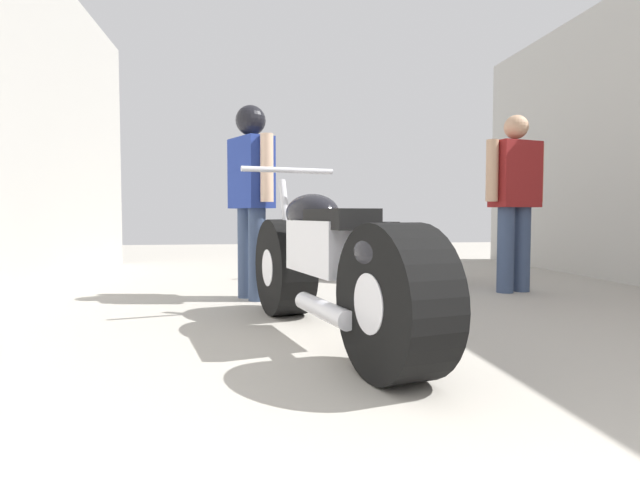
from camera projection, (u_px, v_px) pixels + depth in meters
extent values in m
plane|color=#A8A399|center=(385.00, 311.00, 3.76)|extent=(17.50, 17.50, 0.00)
cylinder|color=black|center=(285.00, 267.00, 3.60)|extent=(0.41, 0.73, 0.69)
cylinder|color=silver|center=(285.00, 267.00, 3.60)|extent=(0.32, 0.32, 0.26)
cylinder|color=black|center=(395.00, 302.00, 2.16)|extent=(0.41, 0.73, 0.69)
cylinder|color=silver|center=(395.00, 302.00, 2.16)|extent=(0.32, 0.32, 0.26)
cube|color=silver|center=(326.00, 247.00, 2.87)|extent=(0.41, 0.73, 0.30)
ellipsoid|color=black|center=(312.00, 213.00, 3.08)|extent=(0.40, 0.61, 0.24)
cube|color=black|center=(340.00, 219.00, 2.69)|extent=(0.35, 0.56, 0.11)
ellipsoid|color=black|center=(389.00, 252.00, 2.20)|extent=(0.38, 0.52, 0.26)
cylinder|color=silver|center=(287.00, 222.00, 3.55)|extent=(0.12, 0.28, 0.62)
cylinder|color=silver|center=(288.00, 170.00, 3.49)|extent=(0.65, 0.20, 0.04)
cylinder|color=silver|center=(323.00, 309.00, 2.53)|extent=(0.24, 0.60, 0.10)
cylinder|color=black|center=(311.00, 251.00, 5.80)|extent=(0.57, 0.50, 0.59)
cylinder|color=silver|center=(311.00, 251.00, 5.80)|extent=(0.29, 0.28, 0.22)
cylinder|color=black|center=(422.00, 256.00, 5.13)|extent=(0.57, 0.50, 0.59)
cylinder|color=silver|center=(422.00, 256.00, 5.13)|extent=(0.29, 0.28, 0.22)
cube|color=silver|center=(363.00, 238.00, 5.46)|extent=(0.60, 0.54, 0.26)
ellipsoid|color=black|center=(347.00, 223.00, 5.55)|extent=(0.52, 0.48, 0.20)
cube|color=black|center=(377.00, 226.00, 5.37)|extent=(0.47, 0.43, 0.09)
ellipsoid|color=black|center=(418.00, 238.00, 5.15)|extent=(0.47, 0.44, 0.22)
cylinder|color=silver|center=(314.00, 228.00, 5.77)|extent=(0.21, 0.18, 0.53)
cylinder|color=silver|center=(316.00, 200.00, 5.74)|extent=(0.38, 0.47, 0.03)
cylinder|color=silver|center=(382.00, 264.00, 5.22)|extent=(0.45, 0.38, 0.08)
cylinder|color=#384766|center=(522.00, 249.00, 4.69)|extent=(0.18, 0.18, 0.79)
cylinder|color=#384766|center=(506.00, 250.00, 4.61)|extent=(0.18, 0.18, 0.79)
cube|color=maroon|center=(515.00, 174.00, 4.62)|extent=(0.48, 0.34, 0.60)
cylinder|color=tan|center=(537.00, 173.00, 4.72)|extent=(0.13, 0.13, 0.55)
cylinder|color=tan|center=(492.00, 171.00, 4.51)|extent=(0.13, 0.13, 0.55)
sphere|color=tan|center=(516.00, 127.00, 4.60)|extent=(0.22, 0.22, 0.22)
cylinder|color=#384766|center=(257.00, 255.00, 4.18)|extent=(0.20, 0.20, 0.77)
cylinder|color=#384766|center=(246.00, 253.00, 4.34)|extent=(0.20, 0.20, 0.77)
cube|color=navy|center=(251.00, 173.00, 4.22)|extent=(0.40, 0.49, 0.59)
cylinder|color=beige|center=(267.00, 168.00, 4.01)|extent=(0.14, 0.14, 0.54)
cylinder|color=beige|center=(237.00, 172.00, 4.44)|extent=(0.14, 0.14, 0.54)
sphere|color=black|center=(251.00, 122.00, 4.20)|extent=(0.21, 0.21, 0.21)
sphere|color=black|center=(251.00, 120.00, 4.20)|extent=(0.25, 0.25, 0.25)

